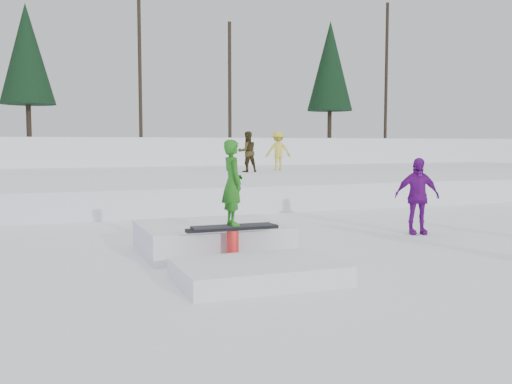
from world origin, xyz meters
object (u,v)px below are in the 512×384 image
object	(u,v)px
walker_olive	(247,152)
walker_ygreen	(278,151)
jib_rail_feature	(222,242)
spectator_purple	(417,196)

from	to	relation	value
walker_olive	walker_ygreen	distance (m)	2.30
walker_ygreen	jib_rail_feature	xyz separation A→B (m)	(-7.55, -15.26, -1.41)
spectator_purple	jib_rail_feature	size ratio (longest dim) A/B	0.39
walker_ygreen	spectator_purple	xyz separation A→B (m)	(-2.58, -14.11, -0.85)
walker_olive	jib_rail_feature	size ratio (longest dim) A/B	0.41
walker_ygreen	spectator_purple	distance (m)	14.37
walker_olive	spectator_purple	xyz separation A→B (m)	(-0.60, -12.93, -0.83)
walker_olive	walker_ygreen	size ratio (longest dim) A/B	0.98
spectator_purple	walker_ygreen	bearing A→B (deg)	96.79
walker_ygreen	spectator_purple	bearing A→B (deg)	95.39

